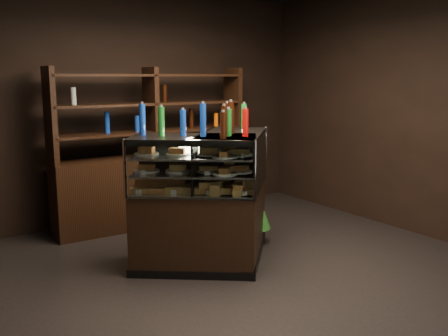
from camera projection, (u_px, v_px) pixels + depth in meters
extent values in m
plane|color=black|center=(246.00, 275.00, 4.82)|extent=(5.00, 5.00, 0.00)
cube|color=black|center=(135.00, 106.00, 6.59)|extent=(5.00, 0.02, 3.00)
cube|color=black|center=(417.00, 109.00, 5.92)|extent=(0.02, 5.00, 3.00)
cube|color=black|center=(232.00, 222.00, 5.22)|extent=(1.25, 1.27, 0.78)
cube|color=black|center=(232.00, 253.00, 5.29)|extent=(1.28, 1.31, 0.08)
cube|color=black|center=(232.00, 136.00, 5.06)|extent=(1.25, 1.27, 0.06)
cube|color=silver|center=(232.00, 185.00, 5.15)|extent=(1.18, 1.21, 0.02)
cube|color=silver|center=(232.00, 167.00, 5.12)|extent=(1.18, 1.21, 0.02)
cube|color=silver|center=(232.00, 151.00, 5.09)|extent=(1.18, 1.21, 0.02)
cube|color=white|center=(262.00, 160.00, 5.06)|extent=(0.82, 0.87, 0.55)
cylinder|color=silver|center=(265.00, 151.00, 5.63)|extent=(0.03, 0.03, 0.57)
cylinder|color=silver|center=(255.00, 171.00, 4.48)|extent=(0.03, 0.03, 0.57)
cube|color=black|center=(194.00, 230.00, 4.93)|extent=(1.31, 1.19, 0.78)
cube|color=black|center=(194.00, 264.00, 4.99)|extent=(1.34, 1.23, 0.08)
cube|color=black|center=(193.00, 139.00, 4.76)|extent=(1.31, 1.19, 0.06)
cube|color=silver|center=(194.00, 191.00, 4.85)|extent=(1.24, 1.12, 0.02)
cube|color=silver|center=(193.00, 173.00, 4.82)|extent=(1.24, 1.12, 0.02)
cube|color=silver|center=(193.00, 156.00, 4.79)|extent=(1.24, 1.12, 0.02)
cube|color=white|center=(189.00, 170.00, 4.50)|extent=(0.95, 0.72, 0.55)
cylinder|color=silver|center=(255.00, 171.00, 4.48)|extent=(0.03, 0.03, 0.57)
cylinder|color=silver|center=(125.00, 170.00, 4.55)|extent=(0.03, 0.03, 0.57)
cube|color=#D98E4D|center=(227.00, 192.00, 4.66)|extent=(0.19, 0.19, 0.06)
cube|color=#D98E4D|center=(230.00, 188.00, 4.82)|extent=(0.19, 0.19, 0.06)
cube|color=#D98E4D|center=(232.00, 184.00, 4.98)|extent=(0.19, 0.19, 0.06)
cube|color=#D98E4D|center=(235.00, 181.00, 5.14)|extent=(0.19, 0.19, 0.06)
cube|color=#D98E4D|center=(237.00, 178.00, 5.30)|extent=(0.19, 0.19, 0.06)
cube|color=#D98E4D|center=(239.00, 175.00, 5.46)|extent=(0.19, 0.19, 0.06)
cube|color=#D98E4D|center=(241.00, 172.00, 5.63)|extent=(0.19, 0.19, 0.06)
cylinder|color=white|center=(225.00, 174.00, 4.68)|extent=(0.24, 0.24, 0.01)
cube|color=#D98E4D|center=(225.00, 170.00, 4.67)|extent=(0.18, 0.18, 0.05)
cylinder|color=white|center=(230.00, 168.00, 4.97)|extent=(0.24, 0.24, 0.01)
cube|color=#D98E4D|center=(230.00, 165.00, 4.96)|extent=(0.18, 0.18, 0.05)
cylinder|color=white|center=(234.00, 163.00, 5.26)|extent=(0.24, 0.24, 0.01)
cube|color=#D98E4D|center=(234.00, 160.00, 5.26)|extent=(0.18, 0.18, 0.05)
cylinder|color=white|center=(238.00, 158.00, 5.55)|extent=(0.24, 0.24, 0.01)
cube|color=#D98E4D|center=(238.00, 155.00, 5.55)|extent=(0.18, 0.18, 0.05)
cylinder|color=white|center=(225.00, 157.00, 4.65)|extent=(0.24, 0.24, 0.02)
cube|color=#D98E4D|center=(225.00, 153.00, 4.64)|extent=(0.18, 0.18, 0.05)
cylinder|color=white|center=(230.00, 152.00, 4.94)|extent=(0.24, 0.24, 0.02)
cube|color=#D98E4D|center=(230.00, 148.00, 4.93)|extent=(0.18, 0.18, 0.05)
cylinder|color=white|center=(234.00, 148.00, 5.23)|extent=(0.24, 0.24, 0.02)
cube|color=#D98E4D|center=(234.00, 144.00, 5.23)|extent=(0.18, 0.18, 0.05)
cylinder|color=white|center=(238.00, 144.00, 5.52)|extent=(0.24, 0.24, 0.02)
cube|color=#D98E4D|center=(238.00, 141.00, 5.52)|extent=(0.18, 0.18, 0.05)
cube|color=#D98E4D|center=(142.00, 187.00, 4.85)|extent=(0.20, 0.18, 0.06)
cube|color=#D98E4D|center=(159.00, 188.00, 4.84)|extent=(0.20, 0.18, 0.06)
cube|color=#D98E4D|center=(176.00, 188.00, 4.83)|extent=(0.20, 0.18, 0.06)
cube|color=#D98E4D|center=(193.00, 188.00, 4.82)|extent=(0.20, 0.18, 0.06)
cube|color=#D98E4D|center=(210.00, 188.00, 4.81)|extent=(0.20, 0.18, 0.06)
cube|color=#D98E4D|center=(227.00, 188.00, 4.80)|extent=(0.20, 0.18, 0.06)
cube|color=#D98E4D|center=(245.00, 189.00, 4.79)|extent=(0.20, 0.18, 0.06)
cylinder|color=white|center=(147.00, 170.00, 4.84)|extent=(0.24, 0.24, 0.01)
cube|color=#D98E4D|center=(147.00, 167.00, 4.84)|extent=(0.19, 0.17, 0.05)
cylinder|color=white|center=(178.00, 171.00, 4.83)|extent=(0.24, 0.24, 0.01)
cube|color=#D98E4D|center=(178.00, 167.00, 4.82)|extent=(0.19, 0.17, 0.05)
cylinder|color=white|center=(209.00, 171.00, 4.81)|extent=(0.24, 0.24, 0.01)
cube|color=#D98E4D|center=(209.00, 168.00, 4.80)|extent=(0.19, 0.17, 0.05)
cylinder|color=white|center=(240.00, 171.00, 4.79)|extent=(0.24, 0.24, 0.01)
cube|color=#D98E4D|center=(240.00, 168.00, 4.79)|extent=(0.19, 0.17, 0.05)
cylinder|color=white|center=(147.00, 154.00, 4.81)|extent=(0.24, 0.24, 0.02)
cube|color=#D98E4D|center=(147.00, 150.00, 4.81)|extent=(0.19, 0.17, 0.05)
cylinder|color=white|center=(178.00, 154.00, 4.80)|extent=(0.24, 0.24, 0.02)
cube|color=#D98E4D|center=(178.00, 151.00, 4.79)|extent=(0.19, 0.17, 0.05)
cylinder|color=white|center=(209.00, 154.00, 4.78)|extent=(0.24, 0.24, 0.02)
cube|color=#D98E4D|center=(209.00, 151.00, 4.77)|extent=(0.19, 0.17, 0.05)
cylinder|color=white|center=(240.00, 155.00, 4.76)|extent=(0.24, 0.24, 0.02)
cube|color=#D98E4D|center=(240.00, 151.00, 4.76)|extent=(0.19, 0.17, 0.05)
cylinder|color=black|center=(224.00, 123.00, 4.54)|extent=(0.06, 0.06, 0.28)
cylinder|color=silver|center=(224.00, 107.00, 4.52)|extent=(0.03, 0.03, 0.02)
cylinder|color=yellow|center=(227.00, 122.00, 4.74)|extent=(0.06, 0.06, 0.28)
cylinder|color=silver|center=(227.00, 106.00, 4.71)|extent=(0.03, 0.03, 0.02)
cylinder|color=#D8590A|center=(231.00, 120.00, 4.93)|extent=(0.06, 0.06, 0.28)
cylinder|color=silver|center=(231.00, 104.00, 4.91)|extent=(0.03, 0.03, 0.02)
cylinder|color=#147223|center=(233.00, 118.00, 5.13)|extent=(0.06, 0.06, 0.28)
cylinder|color=silver|center=(233.00, 103.00, 5.10)|extent=(0.03, 0.03, 0.02)
cylinder|color=silver|center=(236.00, 117.00, 5.32)|extent=(0.06, 0.06, 0.28)
cylinder|color=silver|center=(236.00, 102.00, 5.29)|extent=(0.03, 0.03, 0.02)
cylinder|color=#B20C0A|center=(238.00, 115.00, 5.51)|extent=(0.06, 0.06, 0.28)
cylinder|color=silver|center=(239.00, 101.00, 5.49)|extent=(0.03, 0.03, 0.02)
cylinder|color=black|center=(141.00, 121.00, 4.76)|extent=(0.06, 0.06, 0.28)
cylinder|color=silver|center=(140.00, 106.00, 4.73)|extent=(0.03, 0.03, 0.02)
cylinder|color=yellow|center=(162.00, 121.00, 4.75)|extent=(0.06, 0.06, 0.28)
cylinder|color=silver|center=(161.00, 106.00, 4.72)|extent=(0.03, 0.03, 0.02)
cylinder|color=#D8590A|center=(182.00, 122.00, 4.74)|extent=(0.06, 0.06, 0.28)
cylinder|color=silver|center=(182.00, 106.00, 4.71)|extent=(0.03, 0.03, 0.02)
cylinder|color=#147223|center=(203.00, 122.00, 4.73)|extent=(0.06, 0.06, 0.28)
cylinder|color=silver|center=(203.00, 106.00, 4.70)|extent=(0.03, 0.03, 0.02)
cylinder|color=silver|center=(224.00, 122.00, 4.71)|extent=(0.06, 0.06, 0.28)
cylinder|color=silver|center=(224.00, 106.00, 4.69)|extent=(0.03, 0.03, 0.02)
cylinder|color=#B20C0A|center=(245.00, 122.00, 4.70)|extent=(0.06, 0.06, 0.28)
cylinder|color=silver|center=(245.00, 106.00, 4.68)|extent=(0.03, 0.03, 0.02)
cylinder|color=black|center=(255.00, 235.00, 5.73)|extent=(0.24, 0.24, 0.18)
cone|color=#19591B|center=(255.00, 207.00, 5.67)|extent=(0.35, 0.35, 0.49)
cone|color=#19591B|center=(256.00, 193.00, 5.64)|extent=(0.28, 0.28, 0.34)
cube|color=black|center=(153.00, 190.00, 6.42)|extent=(2.53, 0.46, 0.90)
cube|color=black|center=(50.00, 116.00, 5.58)|extent=(0.07, 0.38, 1.10)
cube|color=black|center=(151.00, 112.00, 6.24)|extent=(0.07, 0.38, 1.10)
cube|color=black|center=(233.00, 108.00, 6.90)|extent=(0.07, 0.38, 1.10)
cube|color=black|center=(152.00, 132.00, 6.29)|extent=(2.48, 0.42, 0.03)
cube|color=black|center=(151.00, 104.00, 6.22)|extent=(2.48, 0.42, 0.03)
cube|color=black|center=(150.00, 75.00, 6.16)|extent=(2.48, 0.42, 0.03)
cylinder|color=black|center=(75.00, 126.00, 5.75)|extent=(0.06, 0.06, 0.22)
cylinder|color=yellow|center=(107.00, 124.00, 5.96)|extent=(0.06, 0.06, 0.22)
cylinder|color=#D8590A|center=(137.00, 123.00, 6.16)|extent=(0.06, 0.06, 0.22)
cylinder|color=#147223|center=(165.00, 121.00, 6.37)|extent=(0.06, 0.06, 0.22)
cylinder|color=silver|center=(191.00, 120.00, 6.57)|extent=(0.06, 0.06, 0.22)
cylinder|color=#B20C0A|center=(216.00, 118.00, 6.78)|extent=(0.06, 0.06, 0.22)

